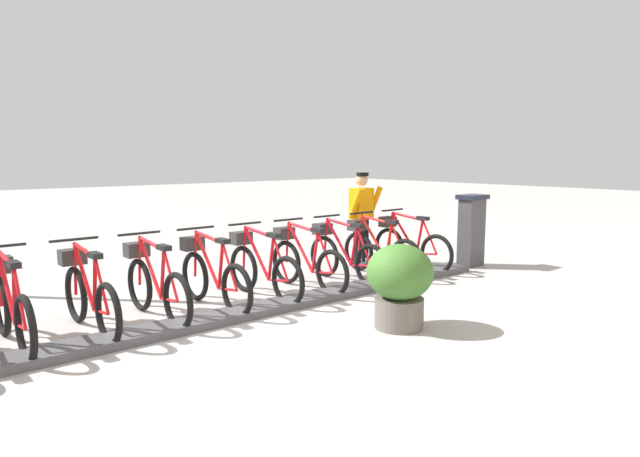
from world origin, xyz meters
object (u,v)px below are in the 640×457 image
(bike_docked_8, at_px, (10,306))
(payment_kiosk, at_px, (471,229))
(bike_docked_0, at_px, (409,244))
(bike_docked_1, at_px, (378,249))
(worker_near_rack, at_px, (362,214))
(bike_docked_6, at_px, (155,284))
(bike_docked_4, at_px, (261,267))
(bike_docked_3, at_px, (305,260))
(planter_bush, at_px, (400,281))
(bike_docked_2, at_px, (343,254))
(bike_docked_7, at_px, (88,294))
(bike_docked_5, at_px, (212,275))

(bike_docked_8, bearing_deg, payment_kiosk, -94.56)
(bike_docked_0, height_order, bike_docked_1, same)
(worker_near_rack, bearing_deg, bike_docked_1, 151.93)
(bike_docked_1, bearing_deg, bike_docked_6, 90.00)
(bike_docked_4, xyz_separation_m, bike_docked_6, (0.00, 1.54, 0.00))
(bike_docked_1, distance_m, worker_near_rack, 1.09)
(bike_docked_3, relative_size, bike_docked_8, 1.00)
(bike_docked_8, distance_m, planter_bush, 4.13)
(bike_docked_6, bearing_deg, worker_near_rack, -78.63)
(bike_docked_2, bearing_deg, worker_near_rack, -54.86)
(bike_docked_2, bearing_deg, bike_docked_8, 90.00)
(bike_docked_4, bearing_deg, bike_docked_1, -90.00)
(bike_docked_6, height_order, planter_bush, bike_docked_6)
(worker_near_rack, height_order, planter_bush, worker_near_rack)
(worker_near_rack, relative_size, planter_bush, 1.71)
(payment_kiosk, bearing_deg, bike_docked_6, 84.20)
(bike_docked_6, height_order, bike_docked_7, same)
(bike_docked_5, bearing_deg, planter_bush, -150.10)
(bike_docked_8, height_order, worker_near_rack, worker_near_rack)
(bike_docked_5, height_order, planter_bush, bike_docked_5)
(bike_docked_2, distance_m, bike_docked_6, 3.08)
(bike_docked_0, bearing_deg, planter_bush, 129.21)
(payment_kiosk, xyz_separation_m, bike_docked_5, (0.57, 4.86, -0.24))
(payment_kiosk, bearing_deg, bike_docked_2, 77.36)
(bike_docked_5, xyz_separation_m, bike_docked_7, (0.00, 1.54, 0.00))
(bike_docked_7, height_order, worker_near_rack, worker_near_rack)
(bike_docked_6, relative_size, worker_near_rack, 1.04)
(payment_kiosk, height_order, bike_docked_3, payment_kiosk)
(bike_docked_3, height_order, bike_docked_8, same)
(bike_docked_2, bearing_deg, bike_docked_1, -90.00)
(payment_kiosk, height_order, worker_near_rack, worker_near_rack)
(bike_docked_2, bearing_deg, bike_docked_5, 90.00)
(bike_docked_0, bearing_deg, bike_docked_2, 90.00)
(bike_docked_5, bearing_deg, worker_near_rack, -76.24)
(bike_docked_5, bearing_deg, bike_docked_6, 90.00)
(bike_docked_8, bearing_deg, bike_docked_6, -90.00)
(bike_docked_1, bearing_deg, bike_docked_4, 90.00)
(bike_docked_1, bearing_deg, bike_docked_2, 90.00)
(bike_docked_8, relative_size, worker_near_rack, 1.04)
(bike_docked_3, bearing_deg, bike_docked_1, -90.00)
(bike_docked_8, bearing_deg, bike_docked_5, -90.00)
(bike_docked_4, bearing_deg, bike_docked_5, 90.00)
(bike_docked_0, xyz_separation_m, bike_docked_5, (0.00, 3.85, 0.00))
(bike_docked_2, xyz_separation_m, bike_docked_7, (0.00, 3.85, 0.00))
(bike_docked_2, height_order, planter_bush, bike_docked_2)
(bike_docked_2, xyz_separation_m, bike_docked_8, (0.00, 4.62, 0.00))
(payment_kiosk, distance_m, bike_docked_2, 2.62)
(bike_docked_3, relative_size, planter_bush, 1.77)
(payment_kiosk, height_order, bike_docked_7, payment_kiosk)
(planter_bush, bearing_deg, bike_docked_1, -40.88)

